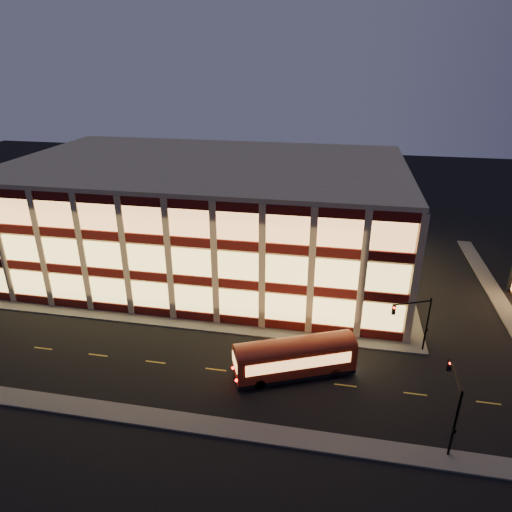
# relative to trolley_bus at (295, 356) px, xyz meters

# --- Properties ---
(ground) EXTENTS (200.00, 200.00, 0.00)m
(ground) POSITION_rel_trolley_bus_xyz_m (-11.30, 5.32, -2.07)
(ground) COLOR black
(ground) RESTS_ON ground
(sidewalk_office_south) EXTENTS (54.00, 2.00, 0.15)m
(sidewalk_office_south) POSITION_rel_trolley_bus_xyz_m (-14.30, 6.32, -1.99)
(sidewalk_office_south) COLOR #514F4C
(sidewalk_office_south) RESTS_ON ground
(sidewalk_office_east) EXTENTS (2.00, 30.00, 0.15)m
(sidewalk_office_east) POSITION_rel_trolley_bus_xyz_m (11.70, 22.32, -1.99)
(sidewalk_office_east) COLOR #514F4C
(sidewalk_office_east) RESTS_ON ground
(sidewalk_tower_west) EXTENTS (2.00, 30.00, 0.15)m
(sidewalk_tower_west) POSITION_rel_trolley_bus_xyz_m (22.70, 22.32, -1.99)
(sidewalk_tower_west) COLOR #514F4C
(sidewalk_tower_west) RESTS_ON ground
(sidewalk_near) EXTENTS (100.00, 2.00, 0.15)m
(sidewalk_near) POSITION_rel_trolley_bus_xyz_m (-11.30, -7.68, -1.99)
(sidewalk_near) COLOR #514F4C
(sidewalk_near) RESTS_ON ground
(office_building) EXTENTS (50.45, 30.45, 14.50)m
(office_building) POSITION_rel_trolley_bus_xyz_m (-14.21, 22.23, 5.18)
(office_building) COLOR tan
(office_building) RESTS_ON ground
(traffic_signal_far) EXTENTS (3.79, 1.87, 6.00)m
(traffic_signal_far) POSITION_rel_trolley_bus_xyz_m (10.91, 5.55, 2.04)
(traffic_signal_far) COLOR black
(traffic_signal_far) RESTS_ON ground
(traffic_signal_near) EXTENTS (0.32, 4.45, 6.00)m
(traffic_signal_near) POSITION_rel_trolley_bus_xyz_m (12.20, -5.72, 2.06)
(traffic_signal_near) COLOR black
(traffic_signal_near) RESTS_ON ground
(trolley_bus) EXTENTS (11.21, 6.90, 3.73)m
(trolley_bus) POSITION_rel_trolley_bus_xyz_m (0.00, 0.00, 0.00)
(trolley_bus) COLOR maroon
(trolley_bus) RESTS_ON ground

